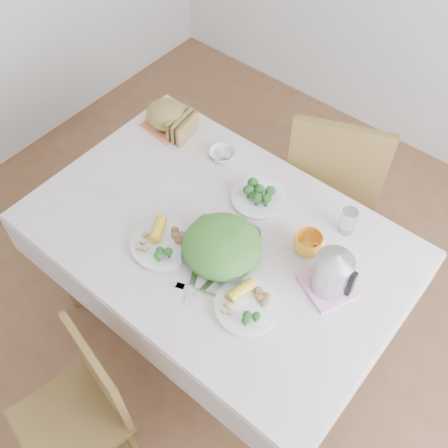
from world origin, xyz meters
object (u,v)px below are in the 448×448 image
Objects in this scene: salad_bowl at (222,250)px; yellow_mug at (308,244)px; dinner_plate_left at (162,245)px; dinner_plate_right at (246,306)px; dining_table at (218,283)px; electric_kettle at (334,269)px; chair_near at (66,416)px; chair_far at (333,180)px.

salad_bowl is 0.33m from yellow_mug.
dinner_plate_left and dinner_plate_right have the same top height.
salad_bowl is (0.08, -0.07, 0.42)m from dining_table.
yellow_mug reaches higher than dinner_plate_left.
salad_bowl is 1.22× the size of dinner_plate_right.
dining_table is 0.70m from electric_kettle.
chair_near is 1.13m from electric_kettle.
chair_near reaches higher than dinner_plate_left.
chair_near is 3.49× the size of dinner_plate_right.
electric_kettle reaches higher than dining_table.
electric_kettle is (0.48, 0.08, 0.51)m from dining_table.
dinner_plate_right is at bearing 75.52° from chair_near.
electric_kettle reaches higher than dinner_plate_right.
chair_near is at bearing -116.75° from dinner_plate_right.
dinner_plate_right is (0.30, -0.19, 0.40)m from dining_table.
dinner_plate_left reaches higher than dining_table.
yellow_mug is 0.19m from electric_kettle.
salad_bowl is at bearing -136.80° from yellow_mug.
chair_far is 4.26× the size of dinner_plate_right.
dining_table is 1.70× the size of chair_near.
dinner_plate_right is 1.22× the size of electric_kettle.
yellow_mug is (0.45, 0.34, 0.04)m from dinner_plate_left.
dinner_plate_left is at bearing 55.06° from chair_far.
yellow_mug is at bearing 43.20° from salad_bowl.
dinner_plate_left is at bearing -150.95° from salad_bowl.
dinner_plate_left is 0.57m from yellow_mug.
dinner_plate_left is 1.05× the size of dinner_plate_right.
electric_kettle is at bearing 20.27° from salad_bowl.
dinner_plate_left is (-0.21, -0.12, -0.02)m from salad_bowl.
electric_kettle is (0.15, -0.08, 0.07)m from yellow_mug.
dining_table is 1.39× the size of chair_far.
electric_kettle is at bearing 73.27° from chair_near.
chair_far is at bearing 83.20° from dining_table.
dinner_plate_right is at bearing -0.49° from dinner_plate_left.
dinner_plate_right is at bearing -94.57° from yellow_mug.
dinner_plate_right is (0.42, -0.00, 0.00)m from dinner_plate_left.
chair_near is 1.65m from chair_far.
dinner_plate_left is at bearing 110.37° from chair_near.
yellow_mug is at bearing 25.94° from dining_table.
dinner_plate_right is 2.00× the size of yellow_mug.
chair_near is at bearing -98.45° from salad_bowl.
dining_table is 0.44m from salad_bowl.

